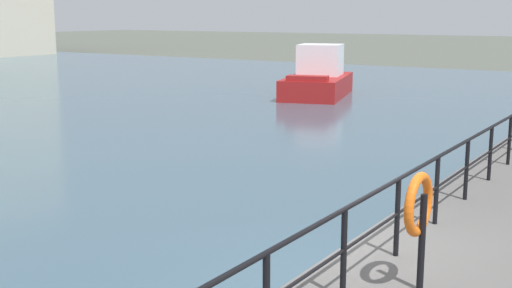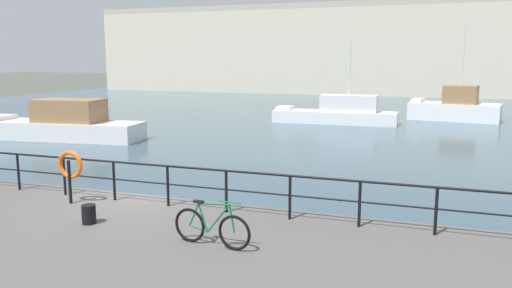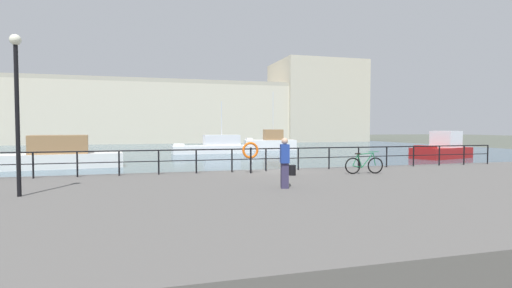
{
  "view_description": "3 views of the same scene",
  "coord_description": "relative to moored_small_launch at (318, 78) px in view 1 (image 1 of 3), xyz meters",
  "views": [
    {
      "loc": [
        -8.17,
        -3.73,
        3.88
      ],
      "look_at": [
        2.73,
        3.34,
        1.34
      ],
      "focal_mm": 46.39,
      "sensor_mm": 36.0,
      "label": 1
    },
    {
      "loc": [
        7.77,
        -11.83,
        4.49
      ],
      "look_at": [
        2.54,
        2.96,
        1.82
      ],
      "focal_mm": 35.44,
      "sensor_mm": 36.0,
      "label": 2
    },
    {
      "loc": [
        -5.5,
        -17.95,
        2.76
      ],
      "look_at": [
        0.51,
        3.34,
        1.83
      ],
      "focal_mm": 27.13,
      "sensor_mm": 36.0,
      "label": 3
    }
  ],
  "objects": [
    {
      "name": "life_ring_stand",
      "position": [
        -21.39,
        -12.51,
        0.86
      ],
      "size": [
        0.75,
        0.16,
        1.4
      ],
      "color": "black",
      "rests_on": "quay_promenade"
    },
    {
      "name": "quay_railing",
      "position": [
        -19.68,
        -11.92,
        0.62
      ],
      "size": [
        24.39,
        0.07,
        1.08
      ],
      "color": "black",
      "rests_on": "quay_promenade"
    },
    {
      "name": "moored_small_launch",
      "position": [
        0.0,
        0.0,
        0.0
      ],
      "size": [
        6.37,
        4.25,
        2.46
      ],
      "rotation": [
        0.0,
        0.0,
        3.44
      ],
      "color": "maroon",
      "rests_on": "water_basin"
    }
  ]
}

